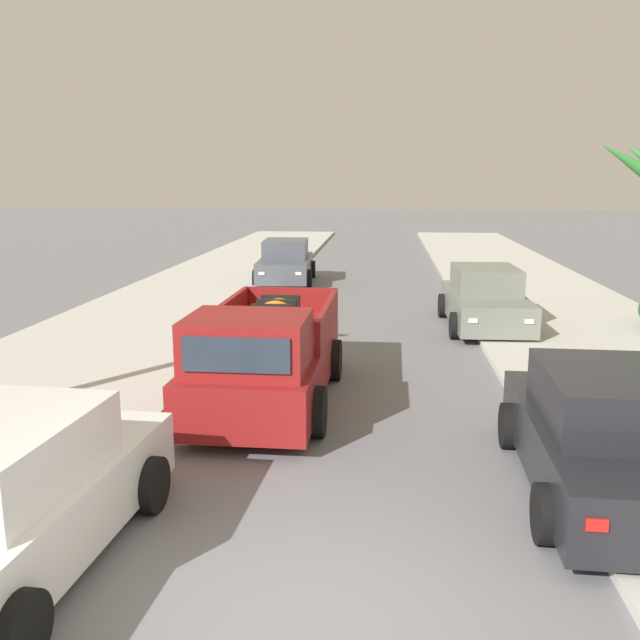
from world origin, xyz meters
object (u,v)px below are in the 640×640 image
at_px(car_right_near, 485,300).
at_px(car_left_mid, 5,500).
at_px(car_right_mid, 286,263).
at_px(pickup_truck, 267,357).
at_px(car_left_near, 605,437).

bearing_deg(car_right_near, car_left_mid, -117.71).
height_order(car_left_mid, car_right_mid, same).
xyz_separation_m(pickup_truck, car_left_mid, (-1.65, -5.13, -0.10)).
bearing_deg(car_right_mid, car_left_mid, -89.99).
bearing_deg(pickup_truck, car_right_mid, 96.88).
height_order(car_left_near, car_right_mid, same).
bearing_deg(car_left_near, car_right_near, 90.62).
bearing_deg(car_left_mid, car_right_near, 62.29).
distance_m(car_right_near, car_left_mid, 13.14).
relative_size(car_left_mid, car_right_mid, 1.00).
bearing_deg(pickup_truck, car_right_near, 55.56).
bearing_deg(car_right_near, car_right_mid, 130.24).
height_order(pickup_truck, car_left_mid, pickup_truck).
distance_m(car_left_near, car_right_near, 9.40).
bearing_deg(car_left_mid, pickup_truck, 72.16).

